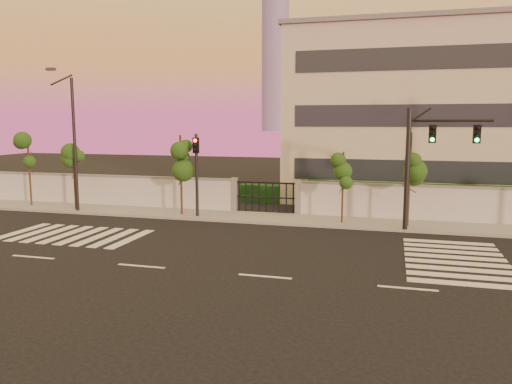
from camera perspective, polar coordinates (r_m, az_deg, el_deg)
ground at (r=18.48m, az=1.03°, el=-9.65°), size 120.00×120.00×0.00m
sidewalk at (r=28.45m, az=6.25°, el=-3.24°), size 60.00×3.00×0.15m
perimeter_wall at (r=29.73m, az=6.94°, el=-0.82°), size 60.00×0.36×2.20m
hedge_row at (r=32.32m, az=9.50°, el=-0.61°), size 41.00×4.25×1.80m
institutional_building at (r=39.34m, az=22.34°, el=8.23°), size 24.40×12.40×12.25m
distant_skyscraper at (r=310.22m, az=2.22°, el=18.49°), size 16.00×16.00×118.00m
road_markings at (r=22.36m, az=-0.53°, el=-6.48°), size 57.00×7.62×0.02m
street_tree_a at (r=35.77m, az=-24.53°, el=4.00°), size 1.54×1.22×4.82m
street_tree_b at (r=33.22m, az=-20.07°, el=2.90°), size 1.48×1.18×3.97m
street_tree_c at (r=29.68m, az=-8.55°, el=4.01°), size 1.63×1.30×4.86m
street_tree_d at (r=27.33m, az=9.97°, el=2.34°), size 1.36×1.08×4.02m
street_tree_e at (r=27.20m, az=17.27°, el=3.69°), size 1.50×1.20×5.07m
traffic_signal_main at (r=26.28m, az=18.71°, el=4.04°), size 3.92×1.23×6.29m
traffic_signal_secondary at (r=28.99m, az=-6.83°, el=3.06°), size 0.38×0.36×4.93m
streetlight_west at (r=32.34m, az=-20.23°, el=5.86°), size 0.52×2.08×8.63m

